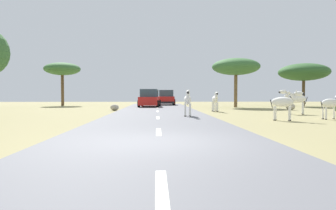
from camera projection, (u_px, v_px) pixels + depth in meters
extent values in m
plane|color=#8E8456|center=(158.00, 143.00, 7.78)|extent=(90.00, 90.00, 0.00)
cube|color=slate|center=(159.00, 143.00, 7.78)|extent=(6.00, 64.00, 0.05)
cube|color=silver|center=(162.00, 191.00, 3.78)|extent=(0.16, 2.00, 0.01)
cube|color=silver|center=(159.00, 132.00, 9.77)|extent=(0.16, 2.00, 0.01)
cube|color=silver|center=(158.00, 118.00, 15.76)|extent=(0.16, 2.00, 0.01)
cube|color=silver|center=(158.00, 111.00, 21.76)|extent=(0.16, 2.00, 0.01)
cube|color=silver|center=(157.00, 108.00, 27.75)|extent=(0.16, 2.00, 0.01)
cube|color=silver|center=(157.00, 105.00, 33.74)|extent=(0.16, 2.00, 0.01)
ellipsoid|color=silver|center=(188.00, 100.00, 16.92)|extent=(0.50, 1.08, 0.49)
cylinder|color=silver|center=(185.00, 110.00, 16.60)|extent=(0.11, 0.11, 0.71)
cylinder|color=#28231E|center=(185.00, 116.00, 16.61)|extent=(0.13, 0.13, 0.05)
cylinder|color=silver|center=(190.00, 110.00, 16.59)|extent=(0.11, 0.11, 0.71)
cylinder|color=#28231E|center=(190.00, 116.00, 16.60)|extent=(0.13, 0.13, 0.05)
cylinder|color=silver|center=(185.00, 109.00, 17.29)|extent=(0.11, 0.11, 0.71)
cylinder|color=#28231E|center=(185.00, 115.00, 17.30)|extent=(0.13, 0.13, 0.05)
cylinder|color=silver|center=(190.00, 109.00, 17.28)|extent=(0.11, 0.11, 0.71)
cylinder|color=#28231E|center=(190.00, 115.00, 17.29)|extent=(0.13, 0.13, 0.05)
cylinder|color=silver|center=(188.00, 95.00, 16.41)|extent=(0.22, 0.39, 0.42)
cube|color=black|center=(188.00, 94.00, 16.41)|extent=(0.07, 0.35, 0.29)
ellipsoid|color=silver|center=(188.00, 92.00, 16.16)|extent=(0.23, 0.47, 0.23)
ellipsoid|color=black|center=(188.00, 93.00, 15.98)|extent=(0.15, 0.17, 0.14)
cone|color=silver|center=(187.00, 90.00, 16.27)|extent=(0.09, 0.09, 0.13)
cone|color=silver|center=(189.00, 90.00, 16.27)|extent=(0.09, 0.09, 0.13)
cylinder|color=black|center=(187.00, 101.00, 17.45)|extent=(0.05, 0.15, 0.42)
ellipsoid|color=silver|center=(282.00, 102.00, 14.58)|extent=(1.08, 0.87, 0.48)
cylinder|color=silver|center=(289.00, 114.00, 14.32)|extent=(0.14, 0.14, 0.69)
cylinder|color=#28231E|center=(289.00, 121.00, 14.33)|extent=(0.16, 0.16, 0.05)
cylinder|color=silver|center=(290.00, 113.00, 14.55)|extent=(0.14, 0.14, 0.69)
cylinder|color=#28231E|center=(290.00, 120.00, 14.56)|extent=(0.16, 0.16, 0.05)
cylinder|color=silver|center=(275.00, 113.00, 14.64)|extent=(0.14, 0.14, 0.69)
cylinder|color=#28231E|center=(275.00, 120.00, 14.65)|extent=(0.16, 0.16, 0.05)
cylinder|color=silver|center=(275.00, 113.00, 14.87)|extent=(0.14, 0.14, 0.69)
cylinder|color=#28231E|center=(275.00, 120.00, 14.88)|extent=(0.16, 0.16, 0.05)
cylinder|color=silver|center=(293.00, 97.00, 14.34)|extent=(0.41, 0.34, 0.41)
cube|color=black|center=(293.00, 95.00, 14.33)|extent=(0.31, 0.20, 0.28)
ellipsoid|color=silver|center=(299.00, 94.00, 14.22)|extent=(0.48, 0.38, 0.22)
ellipsoid|color=black|center=(303.00, 94.00, 14.13)|extent=(0.20, 0.19, 0.13)
cone|color=silver|center=(296.00, 91.00, 14.21)|extent=(0.11, 0.11, 0.13)
cone|color=silver|center=(297.00, 91.00, 14.32)|extent=(0.11, 0.11, 0.13)
cylinder|color=black|center=(271.00, 104.00, 14.82)|extent=(0.14, 0.10, 0.41)
ellipsoid|color=silver|center=(297.00, 99.00, 19.18)|extent=(1.21, 0.84, 0.53)
cylinder|color=silver|center=(290.00, 108.00, 19.46)|extent=(0.15, 0.15, 0.77)
cylinder|color=#28231E|center=(290.00, 114.00, 19.47)|extent=(0.17, 0.17, 0.05)
cylinder|color=silver|center=(290.00, 108.00, 19.19)|extent=(0.15, 0.15, 0.77)
cylinder|color=#28231E|center=(290.00, 114.00, 19.20)|extent=(0.17, 0.17, 0.05)
cylinder|color=silver|center=(303.00, 108.00, 19.21)|extent=(0.15, 0.15, 0.77)
cylinder|color=#28231E|center=(302.00, 114.00, 19.22)|extent=(0.17, 0.17, 0.05)
cylinder|color=silver|center=(303.00, 109.00, 18.94)|extent=(0.15, 0.15, 0.77)
cylinder|color=#28231E|center=(303.00, 114.00, 18.95)|extent=(0.17, 0.17, 0.05)
cylinder|color=silver|center=(287.00, 94.00, 19.35)|extent=(0.45, 0.34, 0.45)
cube|color=black|center=(288.00, 93.00, 19.35)|extent=(0.36, 0.18, 0.31)
ellipsoid|color=silver|center=(283.00, 92.00, 19.44)|extent=(0.53, 0.37, 0.25)
ellipsoid|color=black|center=(280.00, 92.00, 19.50)|extent=(0.21, 0.20, 0.15)
cone|color=silver|center=(285.00, 90.00, 19.46)|extent=(0.12, 0.12, 0.14)
cone|color=silver|center=(285.00, 90.00, 19.32)|extent=(0.12, 0.12, 0.14)
cylinder|color=black|center=(306.00, 100.00, 18.99)|extent=(0.16, 0.10, 0.45)
ellipsoid|color=silver|center=(215.00, 99.00, 22.30)|extent=(0.46, 1.06, 0.49)
cylinder|color=silver|center=(214.00, 107.00, 21.97)|extent=(0.11, 0.11, 0.71)
cylinder|color=#28231E|center=(214.00, 112.00, 21.99)|extent=(0.12, 0.12, 0.05)
cylinder|color=silver|center=(218.00, 107.00, 21.97)|extent=(0.11, 0.11, 0.71)
cylinder|color=#28231E|center=(218.00, 112.00, 21.99)|extent=(0.12, 0.12, 0.05)
cylinder|color=silver|center=(212.00, 107.00, 22.66)|extent=(0.11, 0.11, 0.71)
cylinder|color=#28231E|center=(212.00, 111.00, 22.67)|extent=(0.12, 0.12, 0.05)
cylinder|color=silver|center=(216.00, 107.00, 22.66)|extent=(0.11, 0.11, 0.71)
cylinder|color=#28231E|center=(216.00, 111.00, 22.67)|extent=(0.12, 0.12, 0.05)
cylinder|color=silver|center=(216.00, 96.00, 21.79)|extent=(0.20, 0.38, 0.42)
cube|color=black|center=(216.00, 94.00, 21.78)|extent=(0.05, 0.35, 0.29)
ellipsoid|color=silver|center=(217.00, 93.00, 21.54)|extent=(0.21, 0.46, 0.23)
ellipsoid|color=black|center=(217.00, 94.00, 21.35)|extent=(0.14, 0.16, 0.14)
cone|color=silver|center=(216.00, 92.00, 21.65)|extent=(0.09, 0.09, 0.13)
cone|color=silver|center=(217.00, 92.00, 21.65)|extent=(0.09, 0.09, 0.13)
cylinder|color=black|center=(214.00, 100.00, 22.82)|extent=(0.04, 0.15, 0.42)
ellipsoid|color=silver|center=(330.00, 103.00, 15.32)|extent=(0.97, 0.46, 0.44)
cylinder|color=silver|center=(334.00, 113.00, 15.50)|extent=(0.10, 0.10, 0.64)
cylinder|color=#28231E|center=(334.00, 119.00, 15.51)|extent=(0.12, 0.12, 0.04)
cylinder|color=silver|center=(326.00, 113.00, 15.18)|extent=(0.10, 0.10, 0.64)
cylinder|color=#28231E|center=(326.00, 119.00, 15.19)|extent=(0.12, 0.12, 0.04)
cylinder|color=silver|center=(323.00, 113.00, 15.41)|extent=(0.10, 0.10, 0.64)
cylinder|color=#28231E|center=(323.00, 119.00, 15.42)|extent=(0.12, 0.12, 0.04)
cylinder|color=black|center=(322.00, 105.00, 15.26)|extent=(0.13, 0.05, 0.38)
cube|color=red|center=(150.00, 101.00, 30.15)|extent=(2.10, 4.32, 0.80)
cube|color=#334751|center=(149.00, 93.00, 29.93)|extent=(1.80, 2.31, 0.76)
cube|color=black|center=(152.00, 103.00, 32.32)|extent=(1.72, 0.28, 0.24)
cylinder|color=black|center=(160.00, 103.00, 31.48)|extent=(0.27, 0.69, 0.68)
cylinder|color=black|center=(142.00, 103.00, 31.54)|extent=(0.27, 0.69, 0.68)
cylinder|color=black|center=(158.00, 104.00, 28.78)|extent=(0.27, 0.69, 0.68)
cylinder|color=black|center=(139.00, 104.00, 28.85)|extent=(0.27, 0.69, 0.68)
cube|color=red|center=(166.00, 100.00, 35.77)|extent=(1.82, 4.21, 0.80)
cube|color=#334751|center=(166.00, 93.00, 35.95)|extent=(1.65, 2.21, 0.76)
cube|color=black|center=(167.00, 103.00, 33.63)|extent=(1.71, 0.17, 0.24)
cylinder|color=black|center=(158.00, 102.00, 34.40)|extent=(0.22, 0.68, 0.68)
cylinder|color=black|center=(174.00, 102.00, 34.46)|extent=(0.22, 0.68, 0.68)
cylinder|color=black|center=(158.00, 102.00, 37.10)|extent=(0.22, 0.68, 0.68)
cylinder|color=black|center=(173.00, 102.00, 37.16)|extent=(0.22, 0.68, 0.68)
cylinder|color=brown|center=(63.00, 90.00, 34.66)|extent=(0.33, 0.33, 3.48)
ellipsoid|color=#386633|center=(62.00, 69.00, 34.57)|extent=(4.07, 4.07, 1.42)
cylinder|color=brown|center=(236.00, 91.00, 29.69)|extent=(0.32, 0.32, 3.17)
ellipsoid|color=#386633|center=(236.00, 67.00, 29.60)|extent=(4.64, 4.64, 1.62)
cylinder|color=#4C3823|center=(303.00, 94.00, 32.34)|extent=(0.31, 0.31, 2.74)
ellipsoid|color=#2D5628|center=(304.00, 72.00, 32.26)|extent=(5.24, 5.24, 1.83)
ellipsoid|color=#A89E8C|center=(290.00, 107.00, 24.44)|extent=(0.74, 0.56, 0.55)
ellipsoid|color=#A89E8C|center=(115.00, 107.00, 23.67)|extent=(0.66, 0.57, 0.49)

